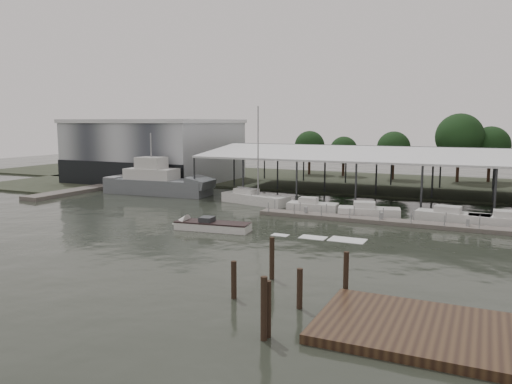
% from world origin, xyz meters
% --- Properties ---
extents(ground, '(200.00, 200.00, 0.00)m').
position_xyz_m(ground, '(0.00, 0.00, 0.00)').
color(ground, '#242921').
rests_on(ground, ground).
extents(land_strip_far, '(140.00, 30.00, 0.30)m').
position_xyz_m(land_strip_far, '(0.00, 42.00, 0.10)').
color(land_strip_far, '#343B2C').
rests_on(land_strip_far, ground).
extents(land_strip_west, '(20.00, 40.00, 0.30)m').
position_xyz_m(land_strip_west, '(-40.00, 30.00, 0.10)').
color(land_strip_west, '#343B2C').
rests_on(land_strip_west, ground).
extents(storage_warehouse, '(24.50, 20.50, 10.50)m').
position_xyz_m(storage_warehouse, '(-28.00, 29.94, 5.29)').
color(storage_warehouse, '#A7ADB2').
rests_on(storage_warehouse, ground).
extents(covered_boat_shed, '(58.24, 24.00, 6.96)m').
position_xyz_m(covered_boat_shed, '(17.00, 28.00, 6.13)').
color(covered_boat_shed, silver).
rests_on(covered_boat_shed, ground).
extents(trawler_dock, '(3.00, 18.00, 0.50)m').
position_xyz_m(trawler_dock, '(-30.00, 14.00, 0.25)').
color(trawler_dock, '#67615B').
rests_on(trawler_dock, ground).
extents(floating_dock, '(28.00, 2.00, 1.40)m').
position_xyz_m(floating_dock, '(15.00, 10.00, 0.20)').
color(floating_dock, '#67615B').
rests_on(floating_dock, ground).
extents(boardwalk_platform, '(15.00, 12.00, 0.50)m').
position_xyz_m(boardwalk_platform, '(24.55, -15.27, 0.20)').
color(boardwalk_platform, '#3D2A19').
rests_on(boardwalk_platform, ground).
extents(grey_trawler, '(16.11, 5.45, 8.84)m').
position_xyz_m(grey_trawler, '(-18.51, 17.34, 1.58)').
color(grey_trawler, slate).
rests_on(grey_trawler, ground).
extents(white_sailboat, '(9.43, 4.82, 12.17)m').
position_xyz_m(white_sailboat, '(-2.66, 15.40, 0.65)').
color(white_sailboat, white).
rests_on(white_sailboat, ground).
extents(speedboat_underway, '(18.79, 4.17, 2.00)m').
position_xyz_m(speedboat_underway, '(-0.31, -0.22, 0.39)').
color(speedboat_underway, white).
rests_on(speedboat_underway, ground).
extents(moored_cruiser_0, '(5.74, 2.64, 1.70)m').
position_xyz_m(moored_cruiser_0, '(5.70, 12.93, 0.61)').
color(moored_cruiser_0, white).
rests_on(moored_cruiser_0, ground).
extents(moored_cruiser_1, '(6.74, 3.50, 1.70)m').
position_xyz_m(moored_cruiser_1, '(12.14, 12.44, 0.61)').
color(moored_cruiser_1, white).
rests_on(moored_cruiser_1, ground).
extents(moored_cruiser_2, '(7.30, 2.92, 1.70)m').
position_xyz_m(moored_cruiser_2, '(20.41, 13.30, 0.61)').
color(moored_cruiser_2, white).
rests_on(moored_cruiser_2, ground).
extents(mooring_pilings, '(5.82, 8.90, 3.66)m').
position_xyz_m(mooring_pilings, '(13.51, -15.61, 1.00)').
color(mooring_pilings, '#332419').
rests_on(mooring_pilings, ground).
extents(horizon_tree_line, '(66.95, 9.78, 11.49)m').
position_xyz_m(horizon_tree_line, '(23.13, 48.50, 6.14)').
color(horizon_tree_line, black).
rests_on(horizon_tree_line, ground).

